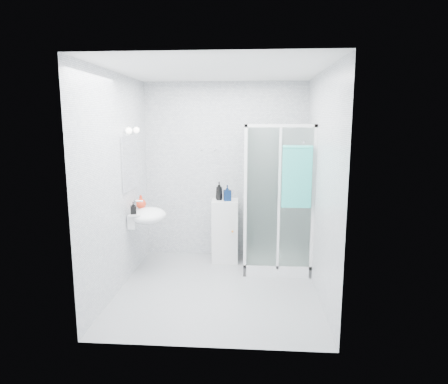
# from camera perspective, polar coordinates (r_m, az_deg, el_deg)

# --- Properties ---
(room) EXTENTS (2.40, 2.60, 2.60)m
(room) POSITION_cam_1_polar(r_m,az_deg,el_deg) (4.69, -0.92, 1.05)
(room) COLOR silver
(room) RESTS_ON ground
(shower_enclosure) EXTENTS (0.90, 0.95, 2.00)m
(shower_enclosure) POSITION_cam_1_polar(r_m,az_deg,el_deg) (5.62, 6.66, -6.39)
(shower_enclosure) COLOR white
(shower_enclosure) RESTS_ON ground
(wall_basin) EXTENTS (0.46, 0.56, 0.35)m
(wall_basin) POSITION_cam_1_polar(r_m,az_deg,el_deg) (5.40, -10.97, -3.36)
(wall_basin) COLOR white
(wall_basin) RESTS_ON ground
(mirror) EXTENTS (0.02, 0.60, 0.70)m
(mirror) POSITION_cam_1_polar(r_m,az_deg,el_deg) (5.34, -13.29, 4.06)
(mirror) COLOR white
(mirror) RESTS_ON room
(vanity_lights) EXTENTS (0.10, 0.40, 0.08)m
(vanity_lights) POSITION_cam_1_polar(r_m,az_deg,el_deg) (5.30, -12.96, 8.59)
(vanity_lights) COLOR silver
(vanity_lights) RESTS_ON room
(wall_hooks) EXTENTS (0.23, 0.06, 0.03)m
(wall_hooks) POSITION_cam_1_polar(r_m,az_deg,el_deg) (5.92, -2.27, 6.07)
(wall_hooks) COLOR silver
(wall_hooks) RESTS_ON room
(storage_cabinet) EXTENTS (0.39, 0.41, 0.91)m
(storage_cabinet) POSITION_cam_1_polar(r_m,az_deg,el_deg) (5.86, 0.14, -5.55)
(storage_cabinet) COLOR silver
(storage_cabinet) RESTS_ON ground
(hand_towel) EXTENTS (0.37, 0.05, 0.78)m
(hand_towel) POSITION_cam_1_polar(r_m,az_deg,el_deg) (5.05, 10.38, 2.34)
(hand_towel) COLOR teal
(hand_towel) RESTS_ON shower_enclosure
(shampoo_bottle_a) EXTENTS (0.10, 0.10, 0.26)m
(shampoo_bottle_a) POSITION_cam_1_polar(r_m,az_deg,el_deg) (5.75, -0.70, 0.15)
(shampoo_bottle_a) COLOR black
(shampoo_bottle_a) RESTS_ON storage_cabinet
(shampoo_bottle_b) EXTENTS (0.12, 0.12, 0.23)m
(shampoo_bottle_b) POSITION_cam_1_polar(r_m,az_deg,el_deg) (5.70, 0.47, -0.13)
(shampoo_bottle_b) COLOR #0B1E43
(shampoo_bottle_b) RESTS_ON storage_cabinet
(soap_dispenser_orange) EXTENTS (0.15, 0.15, 0.18)m
(soap_dispenser_orange) POSITION_cam_1_polar(r_m,az_deg,el_deg) (5.56, -11.79, -1.35)
(soap_dispenser_orange) COLOR red
(soap_dispenser_orange) RESTS_ON wall_basin
(soap_dispenser_black) EXTENTS (0.09, 0.09, 0.16)m
(soap_dispenser_black) POSITION_cam_1_polar(r_m,az_deg,el_deg) (5.24, -12.84, -2.24)
(soap_dispenser_black) COLOR black
(soap_dispenser_black) RESTS_ON wall_basin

